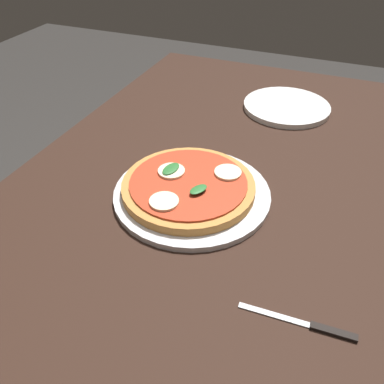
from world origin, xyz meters
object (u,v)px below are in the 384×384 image
dining_table (217,224)px  pizza (188,186)px  serving_tray (192,194)px  plate_white (286,107)px  knife (312,326)px

dining_table → pizza: (0.05, -0.05, 0.13)m
serving_tray → pizza: 0.02m
plate_white → knife: (0.65, 0.17, -0.00)m
knife → plate_white: bearing=-165.3°
serving_tray → pizza: pizza is taller
knife → dining_table: bearing=-138.9°
pizza → knife: (0.21, 0.27, -0.02)m
serving_tray → plate_white: 0.46m
dining_table → plate_white: bearing=171.9°
plate_white → serving_tray: bearing=-11.9°
plate_white → knife: plate_white is taller
pizza → dining_table: bearing=140.0°
dining_table → knife: bearing=41.1°
dining_table → knife: size_ratio=8.20×
dining_table → plate_white: 0.41m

